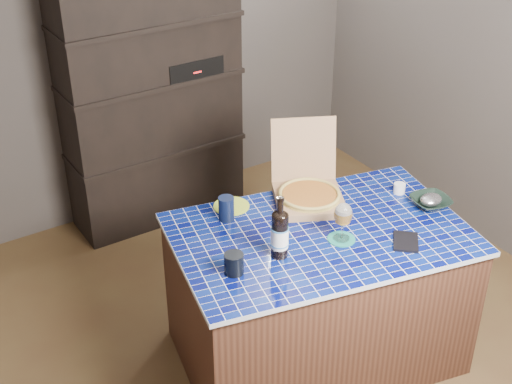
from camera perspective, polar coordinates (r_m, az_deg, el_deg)
room at (r=3.56m, az=1.94°, el=4.43°), size 3.50×3.50×3.50m
shelving_unit at (r=4.92m, az=-8.30°, el=7.40°), size 1.20×0.41×1.80m
kitchen_island at (r=3.86m, az=4.93°, el=-8.20°), size 1.64×1.22×0.81m
pizza_box at (r=3.84m, az=4.23°, el=-0.01°), size 0.52×0.55×0.39m
mead_bottle at (r=3.37m, az=1.91°, el=-3.33°), size 0.09×0.09×0.33m
teal_trivet at (r=3.57m, az=6.84°, el=-3.76°), size 0.14×0.14×0.01m
wine_glass at (r=3.50m, az=6.99°, el=-1.85°), size 0.09×0.09×0.20m
tumbler at (r=3.30m, az=-1.78°, el=-5.74°), size 0.09×0.09×0.10m
dvd_case at (r=3.60m, az=11.90°, el=-3.90°), size 0.20×0.21×0.01m
bowl at (r=3.91m, az=13.80°, el=-0.79°), size 0.24×0.24×0.05m
foil_contents at (r=3.91m, az=13.83°, el=-0.61°), size 0.13×0.11×0.06m
white_jar at (r=4.00m, az=11.40°, el=0.30°), size 0.06×0.06×0.06m
navy_cup at (r=3.67m, az=-2.39°, el=-1.33°), size 0.08×0.08×0.13m
green_trivet at (r=3.81m, az=-1.98°, el=-1.13°), size 0.19×0.19×0.01m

